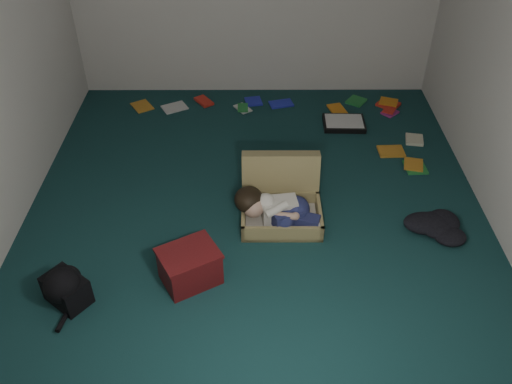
{
  "coord_description": "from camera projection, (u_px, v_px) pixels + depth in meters",
  "views": [
    {
      "loc": [
        -0.01,
        -3.59,
        3.11
      ],
      "look_at": [
        0.0,
        -0.15,
        0.35
      ],
      "focal_mm": 38.0,
      "sensor_mm": 36.0,
      "label": 1
    }
  ],
  "objects": [
    {
      "name": "paper_tray",
      "position": [
        344.0,
        123.0,
        5.85
      ],
      "size": [
        0.45,
        0.34,
        0.06
      ],
      "rotation": [
        0.0,
        0.0,
        -0.03
      ],
      "color": "black",
      "rests_on": "floor"
    },
    {
      "name": "backpack",
      "position": [
        66.0,
        289.0,
        3.9
      ],
      "size": [
        0.51,
        0.49,
        0.24
      ],
      "primitive_type": null,
      "rotation": [
        0.0,
        0.0,
        -0.66
      ],
      "color": "black",
      "rests_on": "floor"
    },
    {
      "name": "clothing_pile",
      "position": [
        437.0,
        228.0,
        4.49
      ],
      "size": [
        0.41,
        0.34,
        0.13
      ],
      "primitive_type": null,
      "rotation": [
        0.0,
        0.0,
        0.03
      ],
      "color": "black",
      "rests_on": "floor"
    },
    {
      "name": "person",
      "position": [
        276.0,
        209.0,
        4.49
      ],
      "size": [
        0.73,
        0.35,
        0.31
      ],
      "rotation": [
        0.0,
        0.0,
        -0.0
      ],
      "color": "white",
      "rests_on": "suitcase"
    },
    {
      "name": "suitcase",
      "position": [
        281.0,
        200.0,
        4.65
      ],
      "size": [
        0.67,
        0.66,
        0.5
      ],
      "rotation": [
        0.0,
        0.0,
        -0.0
      ],
      "color": "tan",
      "rests_on": "floor"
    },
    {
      "name": "maroon_bin",
      "position": [
        190.0,
        266.0,
        4.04
      ],
      "size": [
        0.53,
        0.5,
        0.29
      ],
      "rotation": [
        0.0,
        0.0,
        0.51
      ],
      "color": "#531012",
      "rests_on": "floor"
    },
    {
      "name": "floor",
      "position": [
        256.0,
        212.0,
        4.74
      ],
      "size": [
        4.5,
        4.5,
        0.0
      ],
      "primitive_type": "plane",
      "color": "#133637",
      "rests_on": "ground"
    },
    {
      "name": "book_scatter",
      "position": [
        307.0,
        116.0,
        6.0
      ],
      "size": [
        3.15,
        1.55,
        0.02
      ],
      "color": "orange",
      "rests_on": "floor"
    },
    {
      "name": "wall_front",
      "position": [
        258.0,
        334.0,
        2.17
      ],
      "size": [
        4.5,
        0.0,
        4.5
      ],
      "primitive_type": "plane",
      "rotation": [
        -1.57,
        0.0,
        0.0
      ],
      "color": "silver",
      "rests_on": "ground"
    }
  ]
}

